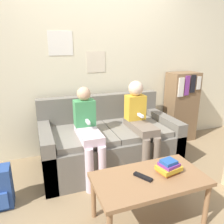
# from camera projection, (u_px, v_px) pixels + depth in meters

# --- Properties ---
(ground_plane) EXTENTS (10.00, 10.00, 0.00)m
(ground_plane) POSITION_uv_depth(u_px,v_px,m) (125.00, 186.00, 2.46)
(ground_plane) COLOR #937A56
(wall_back) EXTENTS (8.00, 0.06, 2.60)m
(wall_back) POSITION_uv_depth(u_px,v_px,m) (95.00, 62.00, 3.07)
(wall_back) COLOR beige
(wall_back) RESTS_ON ground_plane
(couch) EXTENTS (1.71, 0.90, 0.86)m
(couch) POSITION_uv_depth(u_px,v_px,m) (108.00, 142.00, 2.88)
(couch) COLOR #6B665B
(couch) RESTS_ON ground_plane
(coffee_table) EXTENTS (0.96, 0.52, 0.45)m
(coffee_table) POSITION_uv_depth(u_px,v_px,m) (150.00, 183.00, 1.86)
(coffee_table) COLOR #8E6642
(coffee_table) RESTS_ON ground_plane
(person_left) EXTENTS (0.24, 0.60, 1.07)m
(person_left) POSITION_uv_depth(u_px,v_px,m) (88.00, 130.00, 2.48)
(person_left) COLOR silver
(person_left) RESTS_ON ground_plane
(person_right) EXTENTS (0.24, 0.60, 1.10)m
(person_right) POSITION_uv_depth(u_px,v_px,m) (140.00, 120.00, 2.70)
(person_right) COLOR #756656
(person_right) RESTS_ON ground_plane
(tv_remote) EXTENTS (0.12, 0.17, 0.02)m
(tv_remote) POSITION_uv_depth(u_px,v_px,m) (143.00, 177.00, 1.83)
(tv_remote) COLOR black
(tv_remote) RESTS_ON coffee_table
(book_stack) EXTENTS (0.22, 0.18, 0.12)m
(book_stack) POSITION_uv_depth(u_px,v_px,m) (168.00, 167.00, 1.90)
(book_stack) COLOR orange
(book_stack) RESTS_ON coffee_table
(bookshelf) EXTENTS (0.47, 0.33, 1.11)m
(bookshelf) POSITION_uv_depth(u_px,v_px,m) (181.00, 107.00, 3.56)
(bookshelf) COLOR brown
(bookshelf) RESTS_ON ground_plane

